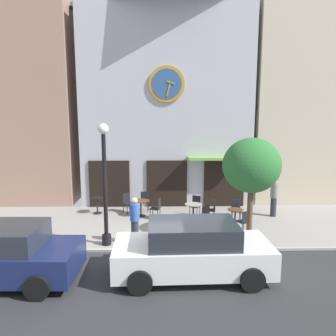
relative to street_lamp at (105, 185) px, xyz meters
name	(u,v)px	position (x,y,z in m)	size (l,w,h in m)	color
ground_plane	(146,259)	(1.41, -1.17, -2.15)	(25.16, 12.00, 0.13)	gray
clock_building	(166,80)	(2.18, 6.25, 4.16)	(8.46, 4.24, 12.15)	#B2B2BC
neighbor_building_left	(16,74)	(-5.51, 6.46, 4.46)	(5.96, 3.26, 13.17)	#9E7A66
neighbor_building_right	(306,92)	(9.49, 6.33, 3.53)	(5.75, 3.00, 11.32)	beige
street_lamp	(105,185)	(0.00, 0.00, 0.00)	(0.36, 0.36, 4.19)	black
street_tree	(252,166)	(5.04, 0.25, 0.59)	(2.02, 1.82, 3.69)	brown
cafe_table_center	(97,203)	(-1.04, 3.66, -1.63)	(0.60, 0.60, 0.76)	black
cafe_table_center_left	(141,205)	(0.99, 3.23, -1.60)	(0.76, 0.76, 0.72)	black
cafe_table_near_curb	(193,209)	(3.26, 2.46, -1.58)	(0.72, 0.72, 0.76)	black
cafe_table_center_right	(235,215)	(4.89, 1.77, -1.65)	(0.63, 0.63, 0.72)	black
cafe_chair_curbside	(236,208)	(5.10, 2.57, -1.60)	(0.44, 0.44, 0.90)	black
cafe_chair_left_end	(157,207)	(1.71, 2.83, -1.60)	(0.50, 0.50, 0.90)	black
cafe_chair_under_awning	(245,220)	(5.06, 0.96, -1.60)	(0.53, 0.53, 0.90)	black
cafe_chair_outer	(196,204)	(3.44, 3.25, -1.60)	(0.54, 0.54, 0.90)	black
cafe_chair_by_entrance	(127,201)	(0.33, 3.79, -1.60)	(0.56, 0.56, 0.90)	black
cafe_chair_near_tree	(204,214)	(3.62, 1.71, -1.60)	(0.56, 0.56, 0.90)	black
cafe_chair_mid_row	(212,208)	(4.07, 2.56, -1.60)	(0.41, 0.41, 0.90)	black
cafe_chair_right_end	(145,200)	(1.11, 4.05, -1.60)	(0.42, 0.42, 0.90)	black
pedestrian_grey	(274,197)	(6.91, 3.10, -1.26)	(0.45, 0.45, 1.67)	#2D2D38
pedestrian_blue	(135,220)	(0.99, 0.02, -1.26)	(0.41, 0.41, 1.67)	#2D2D38
parked_car_white	(192,250)	(2.76, -2.26, -1.37)	(4.35, 2.11, 1.55)	white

